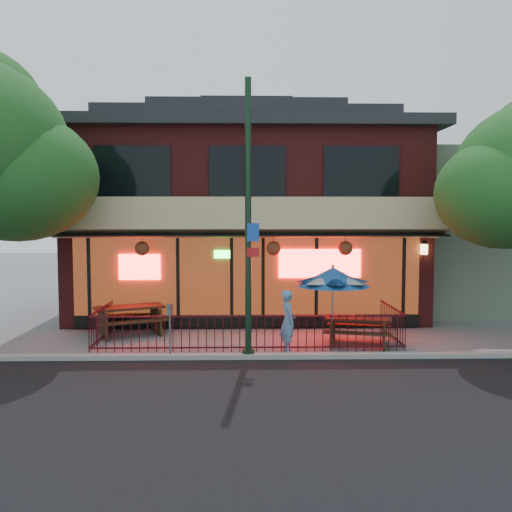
{
  "coord_description": "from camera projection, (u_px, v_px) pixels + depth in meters",
  "views": [
    {
      "loc": [
        -0.11,
        -13.96,
        3.59
      ],
      "look_at": [
        0.25,
        2.0,
        2.42
      ],
      "focal_mm": 38.0,
      "sensor_mm": 36.0,
      "label": 1
    }
  ],
  "objects": [
    {
      "name": "street_light",
      "position": [
        248.0,
        234.0,
        13.55
      ],
      "size": [
        0.43,
        0.32,
        7.0
      ],
      "color": "black",
      "rests_on": "ground"
    },
    {
      "name": "parking_meter_near",
      "position": [
        170.0,
        322.0,
        13.59
      ],
      "size": [
        0.16,
        0.15,
        1.41
      ],
      "color": "gray",
      "rests_on": "ground"
    },
    {
      "name": "asphalt_street",
      "position": [
        251.0,
        454.0,
        8.2
      ],
      "size": [
        80.0,
        11.0,
        0.0
      ],
      "primitive_type": "cube",
      "color": "black",
      "rests_on": "ground"
    },
    {
      "name": "neighbor_building",
      "position": [
        469.0,
        231.0,
        21.84
      ],
      "size": [
        6.0,
        7.0,
        6.0
      ],
      "primitive_type": "cube",
      "color": "slate",
      "rests_on": "ground"
    },
    {
      "name": "patio_umbrella",
      "position": [
        333.0,
        277.0,
        14.79
      ],
      "size": [
        2.0,
        1.99,
        2.28
      ],
      "color": "gray",
      "rests_on": "ground"
    },
    {
      "name": "pedestrian",
      "position": [
        288.0,
        321.0,
        14.24
      ],
      "size": [
        0.51,
        0.68,
        1.67
      ],
      "primitive_type": "imported",
      "rotation": [
        0.0,
        0.0,
        1.77
      ],
      "color": "#5B88B6",
      "rests_on": "ground"
    },
    {
      "name": "picnic_table_right",
      "position": [
        358.0,
        327.0,
        15.13
      ],
      "size": [
        2.09,
        1.78,
        0.78
      ],
      "color": "#392014",
      "rests_on": "ground"
    },
    {
      "name": "patio_fence",
      "position": [
        248.0,
        326.0,
        14.64
      ],
      "size": [
        8.44,
        2.62,
        1.0
      ],
      "color": "#3E0D17",
      "rests_on": "ground"
    },
    {
      "name": "ground",
      "position": [
        248.0,
        354.0,
        14.18
      ],
      "size": [
        80.0,
        80.0,
        0.0
      ],
      "primitive_type": "plane",
      "color": "gray",
      "rests_on": "ground"
    },
    {
      "name": "picnic_table_left",
      "position": [
        129.0,
        316.0,
        16.45
      ],
      "size": [
        2.49,
        2.25,
        0.87
      ],
      "color": "#382714",
      "rests_on": "ground"
    },
    {
      "name": "restaurant_building",
      "position": [
        247.0,
        203.0,
        20.97
      ],
      "size": [
        12.96,
        9.49,
        8.05
      ],
      "color": "maroon",
      "rests_on": "ground"
    },
    {
      "name": "curb",
      "position": [
        248.0,
        356.0,
        13.68
      ],
      "size": [
        80.0,
        0.25,
        0.12
      ],
      "primitive_type": "cube",
      "color": "#999993",
      "rests_on": "ground"
    }
  ]
}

